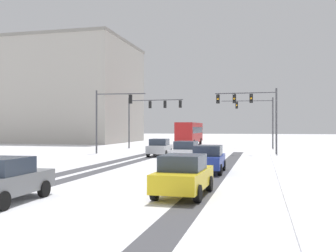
# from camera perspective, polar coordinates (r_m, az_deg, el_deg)

# --- Properties ---
(wheel_track_left_lane) EXTENTS (0.96, 35.49, 0.01)m
(wheel_track_left_lane) POSITION_cam_1_polar(r_m,az_deg,el_deg) (26.56, -7.89, -6.00)
(wheel_track_left_lane) COLOR #4C4C51
(wheel_track_left_lane) RESTS_ON ground
(wheel_track_right_lane) EXTENTS (1.08, 35.49, 0.01)m
(wheel_track_right_lane) POSITION_cam_1_polar(r_m,az_deg,el_deg) (27.14, -10.86, -5.87)
(wheel_track_right_lane) COLOR #4C4C51
(wheel_track_right_lane) RESTS_ON ground
(wheel_track_center) EXTENTS (1.06, 35.49, 0.01)m
(wheel_track_center) POSITION_cam_1_polar(r_m,az_deg,el_deg) (24.84, 8.07, -6.41)
(wheel_track_center) COLOR #4C4C51
(wheel_track_center) RESTS_ON ground
(sidewalk_kerb_right) EXTENTS (4.00, 35.49, 0.12)m
(sidewalk_kerb_right) POSITION_cam_1_polar(r_m,az_deg,el_deg) (23.28, 20.67, -6.67)
(sidewalk_kerb_right) COLOR white
(sidewalk_kerb_right) RESTS_ON ground
(traffic_signal_near_right) EXTENTS (6.07, 0.52, 6.50)m
(traffic_signal_near_right) POSITION_cam_1_polar(r_m,az_deg,el_deg) (38.85, 12.21, 2.91)
(traffic_signal_near_right) COLOR #47474C
(traffic_signal_near_right) RESTS_ON ground
(traffic_signal_far_right) EXTENTS (6.54, 0.68, 6.50)m
(traffic_signal_far_right) POSITION_cam_1_polar(r_m,az_deg,el_deg) (50.59, 13.22, 1.81)
(traffic_signal_far_right) COLOR #47474C
(traffic_signal_far_right) RESTS_ON ground
(traffic_signal_far_left) EXTENTS (7.26, 0.65, 6.50)m
(traffic_signal_far_left) POSITION_cam_1_polar(r_m,az_deg,el_deg) (48.53, -2.62, 2.33)
(traffic_signal_far_left) COLOR #47474C
(traffic_signal_far_left) RESTS_ON ground
(traffic_signal_near_left) EXTENTS (5.23, 0.62, 6.50)m
(traffic_signal_near_left) POSITION_cam_1_polar(r_m,az_deg,el_deg) (39.84, -8.65, 2.23)
(traffic_signal_near_left) COLOR #47474C
(traffic_signal_near_left) RESTS_ON ground
(car_silver_lead) EXTENTS (1.98, 4.17, 1.62)m
(car_silver_lead) POSITION_cam_1_polar(r_m,az_deg,el_deg) (35.92, -1.25, -3.19)
(car_silver_lead) COLOR #B7BABF
(car_silver_lead) RESTS_ON ground
(car_white_second) EXTENTS (1.92, 4.15, 1.62)m
(car_white_second) POSITION_cam_1_polar(r_m,az_deg,el_deg) (29.99, 2.73, -3.78)
(car_white_second) COLOR silver
(car_white_second) RESTS_ON ground
(car_blue_third) EXTENTS (1.89, 4.13, 1.62)m
(car_blue_third) POSITION_cam_1_polar(r_m,az_deg,el_deg) (23.06, 5.98, -4.86)
(car_blue_third) COLOR #233899
(car_blue_third) RESTS_ON ground
(car_yellow_cab_fourth) EXTENTS (1.94, 4.15, 1.62)m
(car_yellow_cab_fourth) POSITION_cam_1_polar(r_m,az_deg,el_deg) (15.26, 2.34, -7.25)
(car_yellow_cab_fourth) COLOR yellow
(car_yellow_cab_fourth) RESTS_ON ground
(car_grey_fifth) EXTENTS (1.91, 4.14, 1.62)m
(car_grey_fifth) POSITION_cam_1_polar(r_m,az_deg,el_deg) (15.05, -23.10, -7.34)
(car_grey_fifth) COLOR slate
(car_grey_fifth) RESTS_ON ground
(bus_oncoming) EXTENTS (2.85, 11.05, 3.38)m
(bus_oncoming) POSITION_cam_1_polar(r_m,az_deg,el_deg) (57.97, 3.23, -0.88)
(bus_oncoming) COLOR #B21E1E
(bus_oncoming) RESTS_ON ground
(office_building_far_left_block) EXTENTS (26.42, 20.29, 18.13)m
(office_building_far_left_block) POSITION_cam_1_polar(r_m,az_deg,el_deg) (74.59, -15.59, 4.72)
(office_building_far_left_block) COLOR #B2ADA3
(office_building_far_left_block) RESTS_ON ground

